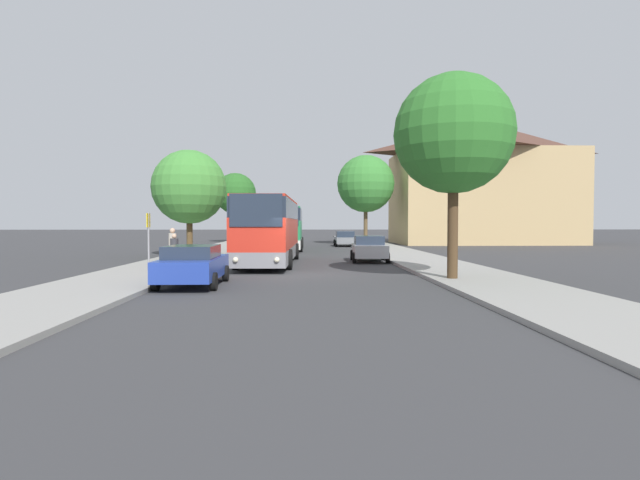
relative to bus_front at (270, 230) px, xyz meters
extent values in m
plane|color=#38383A|center=(1.78, -5.64, -1.90)|extent=(300.00, 300.00, 0.00)
cube|color=gray|center=(-5.22, -5.64, -1.83)|extent=(4.00, 120.00, 0.15)
cube|color=gray|center=(8.78, -5.64, -1.83)|extent=(4.00, 120.00, 0.15)
cube|color=tan|center=(21.50, 26.95, 3.08)|extent=(18.64, 11.41, 9.97)
pyramid|color=#513328|center=(21.50, 26.95, 9.78)|extent=(18.64, 11.41, 3.42)
cube|color=gray|center=(0.00, 0.01, -1.28)|extent=(2.97, 11.62, 0.70)
cube|color=red|center=(0.00, 0.01, -0.16)|extent=(2.97, 11.62, 1.53)
cube|color=#232D3D|center=(0.00, 0.01, 1.08)|extent=(2.99, 11.39, 0.95)
cube|color=red|center=(0.00, 0.01, 1.61)|extent=(2.91, 11.39, 0.12)
cube|color=#232D3D|center=(-0.20, -5.78, 0.93)|extent=(2.32, 0.14, 1.45)
sphere|color=#F4EAC1|center=(-1.10, -5.77, -1.24)|extent=(0.24, 0.24, 0.24)
sphere|color=#F4EAC1|center=(0.71, -5.83, -1.24)|extent=(0.24, 0.24, 0.24)
cylinder|color=black|center=(-1.41, -3.40, -1.40)|extent=(0.33, 1.01, 1.00)
cylinder|color=black|center=(1.17, -3.49, -1.40)|extent=(0.33, 1.01, 1.00)
cylinder|color=black|center=(-1.17, 3.52, -1.40)|extent=(0.33, 1.01, 1.00)
cylinder|color=black|center=(1.41, 3.43, -1.40)|extent=(0.33, 1.01, 1.00)
cube|color=silver|center=(0.39, 14.42, -1.28)|extent=(2.65, 10.47, 0.70)
cube|color=#23844C|center=(0.39, 14.42, -0.19)|extent=(2.65, 10.47, 1.48)
cube|color=#232D3D|center=(0.39, 14.42, 1.02)|extent=(2.67, 10.26, 0.95)
cube|color=#23844C|center=(0.39, 14.42, 1.56)|extent=(2.59, 10.26, 0.12)
cube|color=#232D3D|center=(0.35, 9.17, 0.87)|extent=(2.31, 0.08, 1.45)
sphere|color=#F4EAC1|center=(-0.55, 9.15, -1.24)|extent=(0.24, 0.24, 0.24)
sphere|color=#F4EAC1|center=(1.25, 9.14, -1.24)|extent=(0.24, 0.24, 0.24)
cylinder|color=black|center=(-0.92, 11.30, -1.40)|extent=(0.31, 1.00, 1.00)
cylinder|color=black|center=(1.65, 11.28, -1.40)|extent=(0.31, 1.00, 1.00)
cylinder|color=black|center=(-0.87, 17.57, -1.40)|extent=(0.31, 1.00, 1.00)
cylinder|color=black|center=(1.70, 17.55, -1.40)|extent=(0.31, 1.00, 1.00)
cube|color=#233D9E|center=(-2.10, -9.53, -1.24)|extent=(1.96, 4.40, 0.71)
cube|color=#232D3D|center=(-2.10, -9.70, -0.66)|extent=(1.71, 2.29, 0.45)
cylinder|color=black|center=(-3.08, -8.17, -1.59)|extent=(0.21, 0.62, 0.62)
cylinder|color=black|center=(-1.15, -8.16, -1.59)|extent=(0.21, 0.62, 0.62)
cylinder|color=black|center=(-3.06, -10.89, -1.59)|extent=(0.21, 0.62, 0.62)
cylinder|color=black|center=(-1.13, -10.88, -1.59)|extent=(0.21, 0.62, 0.62)
cube|color=#B7B7BC|center=(5.72, 1.49, -1.24)|extent=(2.05, 4.13, 0.70)
cube|color=#232D3D|center=(5.73, 1.66, -0.64)|extent=(1.74, 2.18, 0.50)
cylinder|color=black|center=(6.60, 0.20, -1.59)|extent=(0.23, 0.63, 0.62)
cylinder|color=black|center=(4.73, 0.28, -1.59)|extent=(0.23, 0.63, 0.62)
cylinder|color=black|center=(6.71, 2.71, -1.59)|extent=(0.23, 0.63, 0.62)
cylinder|color=black|center=(4.85, 2.79, -1.59)|extent=(0.23, 0.63, 0.62)
cube|color=slate|center=(5.92, 20.89, -1.30)|extent=(1.94, 4.35, 0.58)
cube|color=#232D3D|center=(5.92, 21.06, -0.72)|extent=(1.69, 2.27, 0.58)
cylinder|color=black|center=(6.86, 19.54, -1.59)|extent=(0.20, 0.62, 0.62)
cylinder|color=black|center=(4.96, 19.55, -1.59)|extent=(0.20, 0.62, 0.62)
cylinder|color=black|center=(6.88, 22.23, -1.59)|extent=(0.20, 0.62, 0.62)
cylinder|color=black|center=(4.98, 22.24, -1.59)|extent=(0.20, 0.62, 0.62)
cylinder|color=gray|center=(-4.82, -5.86, -0.46)|extent=(0.08, 0.08, 2.58)
cube|color=yellow|center=(-4.82, -5.86, 0.48)|extent=(0.03, 0.45, 0.60)
cylinder|color=#23232D|center=(-3.95, -4.97, -1.37)|extent=(0.30, 0.30, 0.78)
cylinder|color=#333338|center=(-3.95, -4.97, -0.66)|extent=(0.36, 0.36, 0.65)
sphere|color=tan|center=(-3.95, -4.97, -0.23)|extent=(0.21, 0.21, 0.21)
cylinder|color=#23232D|center=(-4.27, -4.02, -1.31)|extent=(0.30, 0.30, 0.90)
cylinder|color=#B2A899|center=(-4.27, -4.02, -0.48)|extent=(0.36, 0.36, 0.75)
sphere|color=tan|center=(-4.27, -4.02, 0.01)|extent=(0.24, 0.24, 0.24)
cylinder|color=#513D23|center=(-5.74, 5.94, -0.41)|extent=(0.40, 0.40, 2.68)
sphere|color=#428938|center=(-5.74, 5.94, 2.77)|extent=(4.91, 4.91, 4.91)
cylinder|color=#513D23|center=(-5.90, 29.68, 0.11)|extent=(0.40, 0.40, 3.73)
sphere|color=#286023|center=(-5.90, 29.68, 3.73)|extent=(4.68, 4.68, 4.68)
cylinder|color=brown|center=(8.28, 23.73, 0.22)|extent=(0.40, 0.40, 3.95)
sphere|color=#387F33|center=(8.28, 23.73, 4.41)|extent=(5.89, 5.89, 5.89)
cylinder|color=#47331E|center=(7.60, -8.68, 0.15)|extent=(0.40, 0.40, 3.81)
sphere|color=#2D7028|center=(7.60, -8.68, 3.77)|extent=(4.56, 4.56, 4.56)
camera|label=1|loc=(1.89, -27.60, 0.37)|focal=28.00mm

